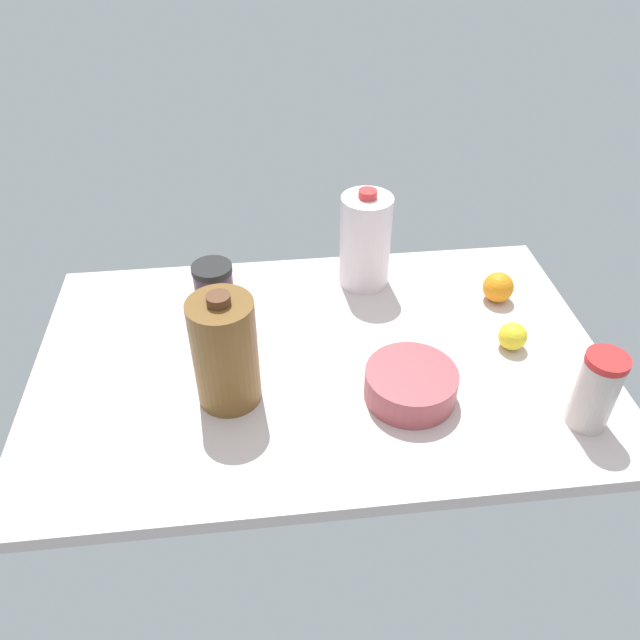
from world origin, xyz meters
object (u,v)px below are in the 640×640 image
milk_jug (365,241)px  tumbler_cup (596,391)px  mixing_bowl (411,384)px  orange_beside_bowl (498,287)px  shaker_bottle (216,302)px  lemon_by_jug (513,336)px  chocolate_milk_jug (225,352)px

milk_jug → tumbler_cup: milk_jug is taller
mixing_bowl → orange_beside_bowl: (27.58, 28.98, 0.37)cm
shaker_bottle → tumbler_cup: 76.74cm
tumbler_cup → orange_beside_bowl: bearing=95.8°
orange_beside_bowl → lemon_by_jug: bearing=-98.5°
lemon_by_jug → mixing_bowl: bearing=-154.4°
shaker_bottle → orange_beside_bowl: 65.61cm
chocolate_milk_jug → shaker_bottle: (-2.27, 19.03, -2.37)cm
milk_jug → mixing_bowl: (2.52, -40.14, -8.35)cm
orange_beside_bowl → chocolate_milk_jug: bearing=-158.3°
lemon_by_jug → tumbler_cup: bearing=-73.7°
mixing_bowl → tumbler_cup: bearing=-18.2°
shaker_bottle → orange_beside_bowl: size_ratio=2.58×
chocolate_milk_jug → milk_jug: bearing=47.8°
chocolate_milk_jug → milk_jug: chocolate_milk_jug is taller
tumbler_cup → lemon_by_jug: 23.87cm
shaker_bottle → chocolate_milk_jug: bearing=-83.2°
mixing_bowl → lemon_by_jug: size_ratio=2.98×
milk_jug → shaker_bottle: bearing=-154.0°
shaker_bottle → lemon_by_jug: shaker_bottle is taller
lemon_by_jug → orange_beside_bowl: 17.17cm
chocolate_milk_jug → tumbler_cup: bearing=-12.1°
shaker_bottle → mixing_bowl: (37.51, -23.05, -6.04)cm
mixing_bowl → milk_jug: bearing=93.6°
mixing_bowl → tumbler_cup: size_ratio=1.10×
orange_beside_bowl → milk_jug: bearing=159.7°
chocolate_milk_jug → tumbler_cup: 68.42cm
lemon_by_jug → chocolate_milk_jug: bearing=-172.4°
chocolate_milk_jug → lemon_by_jug: bearing=7.6°
shaker_bottle → mixing_bowl: size_ratio=1.02×
lemon_by_jug → milk_jug: bearing=134.4°
mixing_bowl → shaker_bottle: bearing=148.4°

